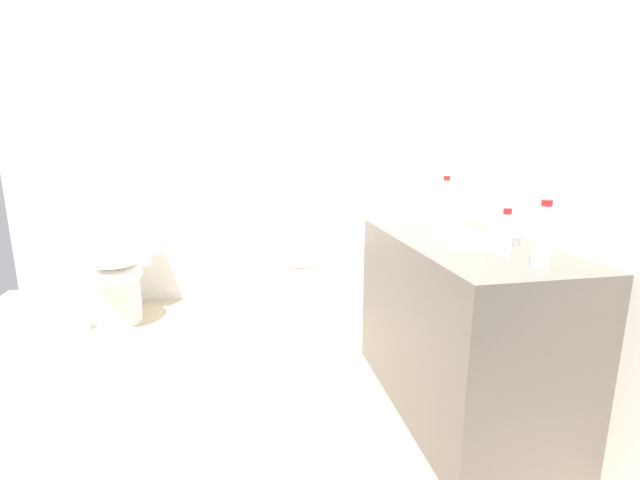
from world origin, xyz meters
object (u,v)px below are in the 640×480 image
(water_bottle_0, at_px, (445,203))
(drinking_glass_2, at_px, (454,225))
(toilet, at_px, (121,270))
(bathtub, at_px, (298,269))
(sink_basin, at_px, (469,239))
(drinking_glass_3, at_px, (459,221))
(drinking_glass_0, at_px, (432,213))
(water_bottle_1, at_px, (505,234))
(drinking_glass_1, at_px, (441,221))
(sink_faucet, at_px, (506,235))
(toilet_paper_roll, at_px, (81,322))
(water_bottle_2, at_px, (543,236))

(water_bottle_0, distance_m, drinking_glass_2, 0.19)
(toilet, bearing_deg, bathtub, 86.80)
(toilet, height_order, drinking_glass_2, drinking_glass_2)
(sink_basin, relative_size, drinking_glass_3, 2.97)
(water_bottle_0, xyz_separation_m, drinking_glass_0, (-0.01, 0.11, -0.07))
(drinking_glass_3, bearing_deg, water_bottle_1, -97.59)
(drinking_glass_1, bearing_deg, water_bottle_1, -89.56)
(sink_faucet, bearing_deg, drinking_glass_1, 114.05)
(sink_faucet, xyz_separation_m, drinking_glass_2, (-0.13, 0.22, 0.01))
(toilet_paper_roll, bearing_deg, water_bottle_0, -24.35)
(toilet, xyz_separation_m, toilet_paper_roll, (-0.25, -0.14, -0.31))
(drinking_glass_3, bearing_deg, sink_basin, -109.25)
(drinking_glass_1, bearing_deg, water_bottle_0, 54.19)
(bathtub, distance_m, drinking_glass_0, 1.32)
(toilet, height_order, drinking_glass_1, drinking_glass_1)
(bathtub, height_order, water_bottle_0, bathtub)
(water_bottle_0, bearing_deg, water_bottle_1, -94.26)
(drinking_glass_1, bearing_deg, drinking_glass_0, 79.26)
(water_bottle_0, relative_size, drinking_glass_0, 2.60)
(water_bottle_1, distance_m, toilet_paper_roll, 2.74)
(bathtub, distance_m, sink_faucet, 1.78)
(water_bottle_0, bearing_deg, drinking_glass_2, -101.18)
(water_bottle_2, xyz_separation_m, drinking_glass_3, (0.03, 0.65, -0.06))
(sink_faucet, height_order, toilet_paper_roll, sink_faucet)
(toilet, height_order, toilet_paper_roll, toilet)
(sink_basin, distance_m, sink_faucet, 0.18)
(sink_faucet, height_order, water_bottle_2, water_bottle_2)
(drinking_glass_2, bearing_deg, water_bottle_1, -91.44)
(sink_faucet, distance_m, toilet_paper_roll, 2.73)
(bathtub, bearing_deg, drinking_glass_2, -66.30)
(toilet, bearing_deg, water_bottle_1, 42.21)
(sink_faucet, relative_size, drinking_glass_0, 1.52)
(bathtub, xyz_separation_m, water_bottle_2, (0.60, -1.90, 0.64))
(sink_faucet, bearing_deg, drinking_glass_2, 120.42)
(bathtub, distance_m, drinking_glass_2, 1.54)
(water_bottle_1, distance_m, water_bottle_2, 0.17)
(sink_faucet, height_order, drinking_glass_3, drinking_glass_3)
(water_bottle_2, bearing_deg, drinking_glass_1, 93.41)
(drinking_glass_1, height_order, toilet_paper_roll, drinking_glass_1)
(sink_basin, distance_m, drinking_glass_2, 0.23)
(drinking_glass_1, bearing_deg, sink_basin, -95.15)
(sink_basin, bearing_deg, drinking_glass_1, 84.85)
(sink_basin, relative_size, toilet_paper_roll, 2.46)
(water_bottle_2, bearing_deg, water_bottle_0, 89.44)
(sink_faucet, distance_m, water_bottle_1, 0.25)
(drinking_glass_0, distance_m, drinking_glass_2, 0.28)
(drinking_glass_0, distance_m, toilet_paper_roll, 2.42)
(bathtub, height_order, toilet, bathtub)
(water_bottle_0, relative_size, water_bottle_1, 1.41)
(toilet, relative_size, water_bottle_2, 3.04)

